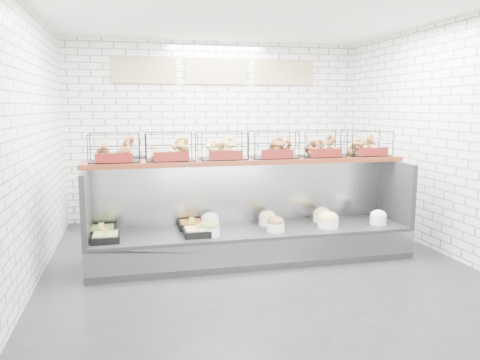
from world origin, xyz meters
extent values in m
plane|color=black|center=(0.00, 0.00, 0.00)|extent=(5.50, 5.50, 0.00)
cube|color=white|center=(0.00, 2.75, 1.50)|extent=(5.00, 0.02, 3.00)
cube|color=white|center=(-2.50, 0.00, 1.50)|extent=(0.02, 5.50, 3.00)
cube|color=white|center=(2.50, 0.00, 1.50)|extent=(0.02, 5.50, 3.00)
cube|color=white|center=(0.00, 0.00, 3.00)|extent=(5.00, 5.50, 0.02)
cube|color=#CBB78D|center=(-1.20, 2.72, 2.50)|extent=(1.05, 0.03, 0.42)
cube|color=#CBB78D|center=(0.00, 2.72, 2.50)|extent=(1.05, 0.03, 0.42)
cube|color=#CBB78D|center=(1.20, 2.72, 2.50)|extent=(1.05, 0.03, 0.42)
cube|color=black|center=(0.00, 0.30, 0.20)|extent=(4.00, 0.90, 0.40)
cube|color=#93969B|center=(0.00, -0.14, 0.22)|extent=(4.00, 0.03, 0.28)
cube|color=#93969B|center=(0.00, 0.71, 0.80)|extent=(4.00, 0.08, 0.80)
cube|color=black|center=(-1.97, 0.30, 0.80)|extent=(0.06, 0.90, 0.80)
cube|color=black|center=(1.97, 0.30, 0.80)|extent=(0.06, 0.90, 0.80)
cube|color=black|center=(-1.76, 0.12, 0.44)|extent=(0.31, 0.31, 0.08)
cube|color=#7E9A4E|center=(-1.76, 0.12, 0.48)|extent=(0.27, 0.27, 0.04)
cube|color=#F3CB54|center=(-1.76, 0.01, 0.53)|extent=(0.06, 0.01, 0.08)
cube|color=black|center=(-1.82, 0.44, 0.44)|extent=(0.31, 0.31, 0.08)
cube|color=olive|center=(-1.82, 0.44, 0.48)|extent=(0.26, 0.26, 0.04)
cube|color=#F3CB54|center=(-1.82, 0.33, 0.53)|extent=(0.06, 0.01, 0.08)
cube|color=black|center=(-0.72, 0.13, 0.44)|extent=(0.31, 0.31, 0.08)
cube|color=#F9D07F|center=(-0.72, 0.13, 0.48)|extent=(0.26, 0.26, 0.04)
cube|color=#F3CB54|center=(-0.72, 0.02, 0.53)|extent=(0.06, 0.01, 0.08)
cube|color=black|center=(-0.75, 0.48, 0.44)|extent=(0.30, 0.30, 0.08)
cube|color=orange|center=(-0.75, 0.48, 0.48)|extent=(0.26, 0.26, 0.04)
cube|color=#F3CB54|center=(-0.75, 0.37, 0.53)|extent=(0.06, 0.01, 0.08)
cylinder|color=white|center=(-0.57, 0.10, 0.46)|extent=(0.24, 0.24, 0.11)
ellipsoid|color=olive|center=(-0.57, 0.10, 0.52)|extent=(0.24, 0.24, 0.17)
cylinder|color=white|center=(-0.51, 0.48, 0.46)|extent=(0.23, 0.23, 0.11)
ellipsoid|color=white|center=(-0.51, 0.48, 0.52)|extent=(0.23, 0.23, 0.16)
cylinder|color=white|center=(0.25, 0.10, 0.46)|extent=(0.22, 0.22, 0.11)
ellipsoid|color=brown|center=(0.25, 0.10, 0.52)|extent=(0.21, 0.21, 0.15)
cylinder|color=white|center=(0.24, 0.43, 0.46)|extent=(0.22, 0.22, 0.11)
ellipsoid|color=#D4BD6C|center=(0.24, 0.43, 0.52)|extent=(0.22, 0.22, 0.15)
cylinder|color=white|center=(0.95, 0.14, 0.46)|extent=(0.27, 0.27, 0.11)
ellipsoid|color=#E8D877|center=(0.95, 0.14, 0.52)|extent=(0.26, 0.26, 0.18)
cylinder|color=white|center=(0.99, 0.43, 0.46)|extent=(0.23, 0.23, 0.11)
ellipsoid|color=tan|center=(0.99, 0.43, 0.52)|extent=(0.23, 0.23, 0.16)
cylinder|color=white|center=(1.65, 0.14, 0.46)|extent=(0.21, 0.21, 0.11)
ellipsoid|color=white|center=(1.65, 0.14, 0.52)|extent=(0.21, 0.21, 0.15)
cube|color=#532011|center=(0.00, 0.52, 1.23)|extent=(4.10, 0.50, 0.06)
cube|color=black|center=(-1.64, 0.52, 1.43)|extent=(0.60, 0.38, 0.34)
cube|color=#5F1311|center=(-1.64, 0.32, 1.33)|extent=(0.42, 0.02, 0.11)
cube|color=black|center=(-0.99, 0.52, 1.43)|extent=(0.60, 0.38, 0.34)
cube|color=#5F1311|center=(-0.99, 0.32, 1.33)|extent=(0.42, 0.02, 0.11)
cube|color=black|center=(-0.33, 0.52, 1.43)|extent=(0.60, 0.38, 0.34)
cube|color=#5F1311|center=(-0.33, 0.32, 1.33)|extent=(0.42, 0.02, 0.11)
cube|color=black|center=(0.33, 0.52, 1.43)|extent=(0.60, 0.38, 0.34)
cube|color=#5F1311|center=(0.33, 0.32, 1.33)|extent=(0.42, 0.02, 0.11)
cube|color=black|center=(0.99, 0.52, 1.43)|extent=(0.60, 0.38, 0.34)
cube|color=#5F1311|center=(0.99, 0.32, 1.33)|extent=(0.42, 0.02, 0.11)
cube|color=black|center=(1.64, 0.52, 1.43)|extent=(0.60, 0.38, 0.34)
cube|color=#5F1311|center=(1.64, 0.32, 1.33)|extent=(0.42, 0.02, 0.11)
cube|color=#93969B|center=(0.00, 2.43, 0.45)|extent=(4.00, 0.60, 0.90)
cube|color=black|center=(-1.41, 2.38, 1.02)|extent=(0.40, 0.30, 0.24)
cube|color=silver|center=(-0.66, 2.38, 0.99)|extent=(0.35, 0.28, 0.18)
cylinder|color=#C94532|center=(0.59, 2.37, 1.01)|extent=(0.09, 0.09, 0.22)
cube|color=black|center=(1.01, 2.42, 1.05)|extent=(0.30, 0.30, 0.30)
camera|label=1|loc=(-1.44, -5.22, 1.91)|focal=35.00mm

